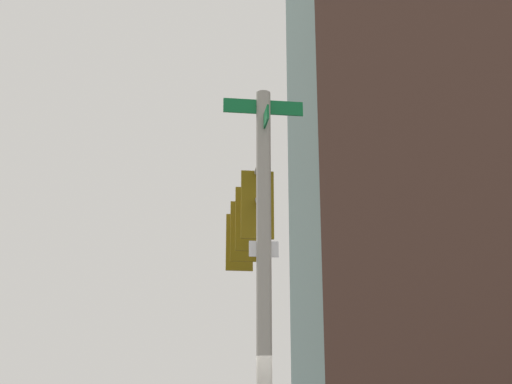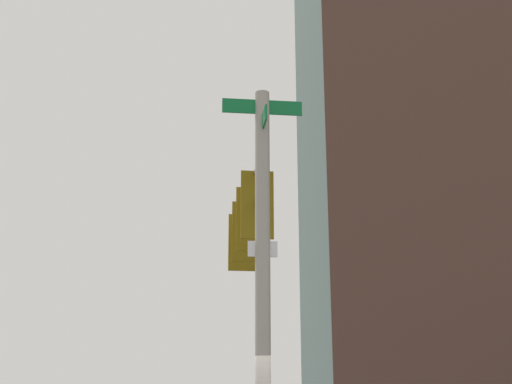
# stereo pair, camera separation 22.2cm
# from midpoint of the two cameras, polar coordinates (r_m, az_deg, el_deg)

# --- Properties ---
(signal_pole_assembly) EXTENTS (3.83, 3.05, 6.67)m
(signal_pole_assembly) POSITION_cam_midpoint_polar(r_m,az_deg,el_deg) (12.21, -0.89, -4.17)
(signal_pole_assembly) COLOR #9E998C
(signal_pole_assembly) RESTS_ON ground_plane
(building_brick_farside) EXTENTS (20.26, 17.45, 49.76)m
(building_brick_farside) POSITION_cam_midpoint_polar(r_m,az_deg,el_deg) (79.11, 16.76, 0.39)
(building_brick_farside) COLOR #4C3328
(building_brick_farside) RESTS_ON ground_plane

